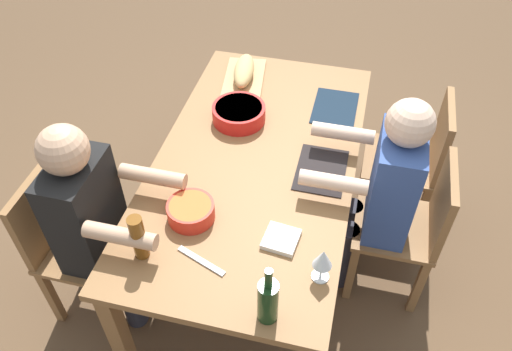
% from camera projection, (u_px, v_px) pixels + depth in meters
% --- Properties ---
extents(ground_plane, '(8.00, 8.00, 0.00)m').
position_uv_depth(ground_plane, '(256.00, 251.00, 3.01)').
color(ground_plane, brown).
extents(dining_table, '(1.79, 0.96, 0.74)m').
position_uv_depth(dining_table, '(256.00, 171.00, 2.54)').
color(dining_table, olive).
rests_on(dining_table, ground_plane).
extents(chair_near_center, '(0.40, 0.40, 0.85)m').
position_uv_depth(chair_near_center, '(413.00, 224.00, 2.53)').
color(chair_near_center, olive).
rests_on(chair_near_center, ground_plane).
extents(diner_near_center, '(0.41, 0.53, 1.20)m').
position_uv_depth(diner_near_center, '(383.00, 187.00, 2.41)').
color(diner_near_center, '#2D2D38').
rests_on(diner_near_center, ground_plane).
extents(chair_near_right, '(0.40, 0.40, 0.85)m').
position_uv_depth(chair_near_right, '(416.00, 158.00, 2.87)').
color(chair_near_right, olive).
rests_on(chair_near_right, ground_plane).
extents(chair_far_left, '(0.40, 0.40, 0.85)m').
position_uv_depth(chair_far_left, '(70.00, 239.00, 2.47)').
color(chair_far_left, olive).
rests_on(chair_far_left, ground_plane).
extents(diner_far_left, '(0.41, 0.53, 1.20)m').
position_uv_depth(diner_far_left, '(95.00, 217.00, 2.28)').
color(diner_far_left, '#2D2D38').
rests_on(diner_far_left, ground_plane).
extents(serving_bowl_greens, '(0.28, 0.28, 0.09)m').
position_uv_depth(serving_bowl_greens, '(239.00, 113.00, 2.67)').
color(serving_bowl_greens, red).
rests_on(serving_bowl_greens, dining_table).
extents(serving_bowl_fruit, '(0.21, 0.21, 0.08)m').
position_uv_depth(serving_bowl_fruit, '(191.00, 210.00, 2.20)').
color(serving_bowl_fruit, red).
rests_on(serving_bowl_fruit, dining_table).
extents(cutting_board, '(0.43, 0.27, 0.02)m').
position_uv_depth(cutting_board, '(244.00, 79.00, 2.95)').
color(cutting_board, tan).
rests_on(cutting_board, dining_table).
extents(bread_loaf, '(0.33, 0.15, 0.09)m').
position_uv_depth(bread_loaf, '(244.00, 71.00, 2.91)').
color(bread_loaf, tan).
rests_on(bread_loaf, cutting_board).
extents(wine_bottle, '(0.08, 0.08, 0.29)m').
position_uv_depth(wine_bottle, '(268.00, 300.00, 1.81)').
color(wine_bottle, '#193819').
rests_on(wine_bottle, dining_table).
extents(beer_bottle, '(0.06, 0.06, 0.22)m').
position_uv_depth(beer_bottle, '(139.00, 237.00, 2.01)').
color(beer_bottle, brown).
rests_on(beer_bottle, dining_table).
extents(wine_glass, '(0.08, 0.08, 0.17)m').
position_uv_depth(wine_glass, '(323.00, 259.00, 1.93)').
color(wine_glass, silver).
rests_on(wine_glass, dining_table).
extents(placemat_near_center, '(0.32, 0.23, 0.01)m').
position_uv_depth(placemat_near_center, '(321.00, 170.00, 2.43)').
color(placemat_near_center, black).
rests_on(placemat_near_center, dining_table).
extents(placemat_near_right, '(0.32, 0.23, 0.01)m').
position_uv_depth(placemat_near_right, '(335.00, 108.00, 2.77)').
color(placemat_near_right, '#142333').
rests_on(placemat_near_right, dining_table).
extents(carving_knife, '(0.10, 0.22, 0.01)m').
position_uv_depth(carving_knife, '(201.00, 261.00, 2.06)').
color(carving_knife, silver).
rests_on(carving_knife, dining_table).
extents(napkin_stack, '(0.15, 0.15, 0.02)m').
position_uv_depth(napkin_stack, '(281.00, 239.00, 2.13)').
color(napkin_stack, white).
rests_on(napkin_stack, dining_table).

